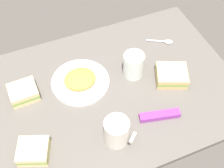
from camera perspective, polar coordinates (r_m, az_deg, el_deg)
tabletop at (r=107.81cm, az=0.00°, el=-1.30°), size 90.00×64.00×2.00cm
plate_of_food at (r=108.26cm, az=-6.08°, el=0.64°), size 20.97×20.97×4.13cm
coffee_mug_black at (r=92.30cm, az=0.89°, el=-8.98°), size 9.20×9.55×9.49cm
sandwich_main at (r=110.19cm, az=11.28°, el=1.62°), size 13.80×13.22×4.40cm
sandwich_side at (r=107.88cm, az=-16.52°, el=-1.54°), size 9.73×8.82×4.40cm
sandwich_extra at (r=95.27cm, az=-14.73°, el=-12.29°), size 11.53×11.00×4.40cm
glass_of_milk at (r=108.52cm, az=4.12°, el=3.46°), size 7.48×7.48×9.58cm
spoon at (r=124.28cm, az=9.87°, el=8.02°), size 10.13×6.40×0.80cm
snack_bar at (r=100.91cm, az=9.06°, el=-5.93°), size 13.92×5.80×2.00cm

